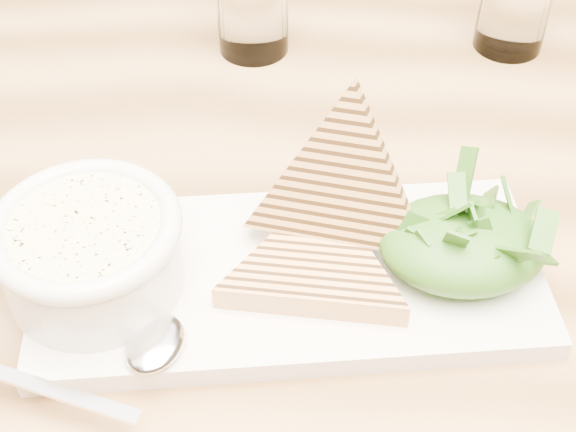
{
  "coord_description": "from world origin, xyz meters",
  "views": [
    {
      "loc": [
        -0.19,
        -0.26,
        1.19
      ],
      "look_at": [
        -0.18,
        0.13,
        0.79
      ],
      "focal_mm": 50.0,
      "sensor_mm": 36.0,
      "label": 1
    }
  ],
  "objects_px": {
    "table_top": "(288,241)",
    "glass_near": "(252,1)",
    "platter": "(289,277)",
    "soup_bowl": "(92,259)"
  },
  "relations": [
    {
      "from": "table_top",
      "to": "glass_near",
      "type": "xyz_separation_m",
      "value": [
        -0.03,
        0.24,
        0.07
      ]
    },
    {
      "from": "platter",
      "to": "soup_bowl",
      "type": "distance_m",
      "value": 0.14
    },
    {
      "from": "table_top",
      "to": "platter",
      "type": "height_order",
      "value": "platter"
    },
    {
      "from": "soup_bowl",
      "to": "glass_near",
      "type": "xyz_separation_m",
      "value": [
        0.11,
        0.31,
        0.01
      ]
    },
    {
      "from": "soup_bowl",
      "to": "glass_near",
      "type": "bearing_deg",
      "value": 71.09
    },
    {
      "from": "soup_bowl",
      "to": "glass_near",
      "type": "height_order",
      "value": "glass_near"
    },
    {
      "from": "platter",
      "to": "glass_near",
      "type": "height_order",
      "value": "glass_near"
    },
    {
      "from": "table_top",
      "to": "glass_near",
      "type": "relative_size",
      "value": 12.64
    },
    {
      "from": "soup_bowl",
      "to": "table_top",
      "type": "bearing_deg",
      "value": 27.6
    },
    {
      "from": "table_top",
      "to": "soup_bowl",
      "type": "bearing_deg",
      "value": -152.4
    }
  ]
}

